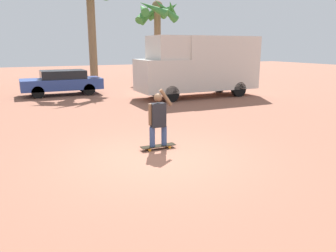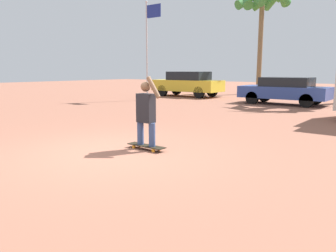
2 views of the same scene
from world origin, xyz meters
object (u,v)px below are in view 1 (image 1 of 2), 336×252
at_px(skateboard, 158,146).
at_px(palm_tree_near_van, 157,16).
at_px(camper_van, 200,64).
at_px(parked_car_blue, 62,82).
at_px(person_skateboarder, 158,117).

xyz_separation_m(skateboard, palm_tree_near_van, (6.88, 15.95, 4.71)).
xyz_separation_m(camper_van, palm_tree_near_van, (1.26, 8.47, 3.12)).
distance_m(parked_car_blue, palm_tree_near_van, 9.96).
distance_m(skateboard, palm_tree_near_van, 18.00).
bearing_deg(skateboard, palm_tree_near_van, 66.66).
distance_m(camper_van, palm_tree_near_van, 9.11).
relative_size(skateboard, camper_van, 0.14).
distance_m(camper_van, parked_car_blue, 7.49).
xyz_separation_m(skateboard, parked_car_blue, (-0.84, 11.15, 0.64)).
relative_size(person_skateboarder, parked_car_blue, 0.35).
bearing_deg(palm_tree_near_van, camper_van, -98.49).
xyz_separation_m(person_skateboarder, camper_van, (5.62, 7.48, 0.83)).
bearing_deg(person_skateboarder, parked_car_blue, 94.33).
bearing_deg(parked_car_blue, palm_tree_near_van, 31.83).
bearing_deg(palm_tree_near_van, person_skateboarder, -113.34).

